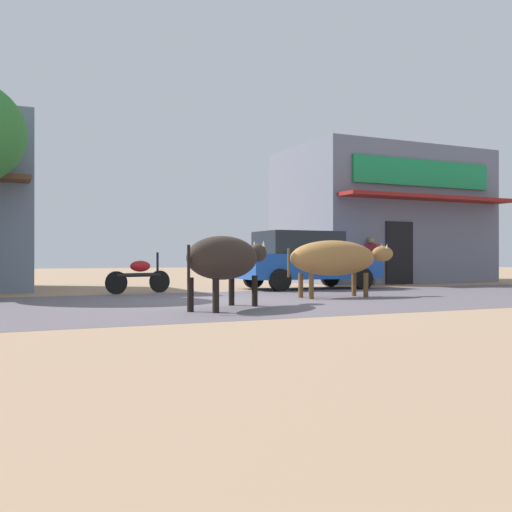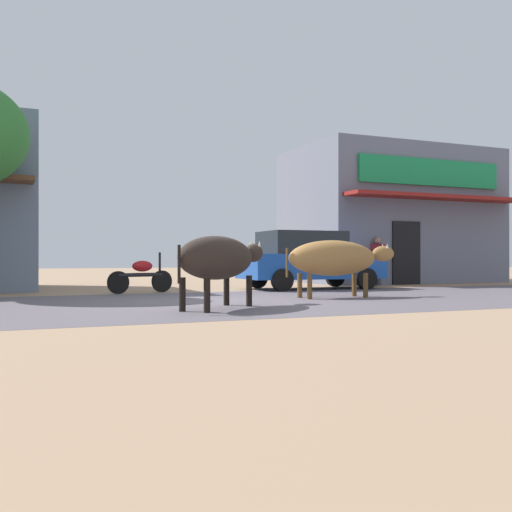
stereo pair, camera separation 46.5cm
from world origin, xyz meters
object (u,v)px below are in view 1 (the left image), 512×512
cow_near_brown (226,258)px  cow_far_dark (336,258)px  pedestrian_by_shop (371,257)px  parked_hatchback_car (304,259)px  parked_motorcycle (140,275)px

cow_near_brown → cow_far_dark: size_ratio=0.88×
pedestrian_by_shop → cow_near_brown: bearing=-140.7°
parked_hatchback_car → cow_far_dark: parked_hatchback_car is taller
parked_hatchback_car → pedestrian_by_shop: (3.08, 1.01, 0.06)m
cow_far_dark → cow_near_brown: bearing=-153.2°
parked_hatchback_car → cow_far_dark: (-1.19, -3.53, 0.04)m
parked_motorcycle → pedestrian_by_shop: size_ratio=1.12×
parked_motorcycle → cow_far_dark: cow_far_dark is taller
cow_near_brown → pedestrian_by_shop: bearing=39.3°
cow_near_brown → pedestrian_by_shop: 9.85m
parked_hatchback_car → parked_motorcycle: (-4.81, -0.11, -0.38)m
parked_hatchback_car → cow_far_dark: bearing=-108.7°
parked_hatchback_car → parked_motorcycle: 4.83m
cow_far_dark → parked_hatchback_car: bearing=71.3°
cow_far_dark → pedestrian_by_shop: size_ratio=1.78×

